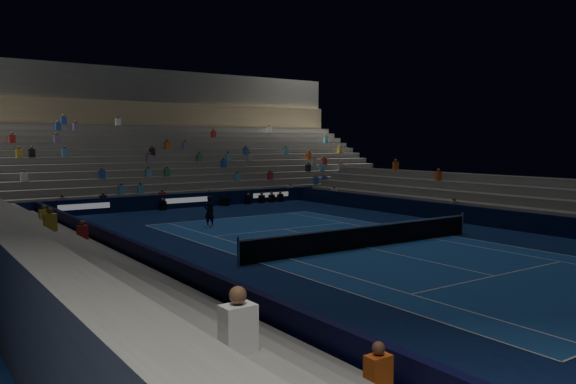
# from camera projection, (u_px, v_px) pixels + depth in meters

# --- Properties ---
(ground) EXTENTS (90.00, 90.00, 0.00)m
(ground) POSITION_uv_depth(u_px,v_px,m) (367.00, 248.00, 24.63)
(ground) COLOR #0B1C47
(ground) RESTS_ON ground
(court_surface) EXTENTS (10.97, 23.77, 0.01)m
(court_surface) POSITION_uv_depth(u_px,v_px,m) (367.00, 248.00, 24.63)
(court_surface) COLOR #1A4991
(court_surface) RESTS_ON ground
(sponsor_barrier_far) EXTENTS (44.00, 0.25, 1.00)m
(sponsor_barrier_far) POSITION_uv_depth(u_px,v_px,m) (186.00, 201.00, 39.73)
(sponsor_barrier_far) COLOR black
(sponsor_barrier_far) RESTS_ON ground
(sponsor_barrier_east) EXTENTS (0.25, 37.00, 1.00)m
(sponsor_barrier_east) POSITION_uv_depth(u_px,v_px,m) (503.00, 219.00, 30.10)
(sponsor_barrier_east) COLOR black
(sponsor_barrier_east) RESTS_ON ground
(sponsor_barrier_west) EXTENTS (0.25, 37.00, 1.00)m
(sponsor_barrier_west) POSITION_uv_depth(u_px,v_px,m) (153.00, 264.00, 19.08)
(sponsor_barrier_west) COLOR black
(sponsor_barrier_west) RESTS_ON ground
(grandstand_main) EXTENTS (44.00, 15.20, 11.20)m
(grandstand_main) POSITION_uv_depth(u_px,v_px,m) (138.00, 157.00, 47.17)
(grandstand_main) COLOR slate
(grandstand_main) RESTS_ON ground
(grandstand_east) EXTENTS (5.00, 37.00, 2.50)m
(grandstand_east) POSITION_uv_depth(u_px,v_px,m) (540.00, 207.00, 32.04)
(grandstand_east) COLOR slate
(grandstand_east) RESTS_ON ground
(grandstand_west) EXTENTS (5.00, 37.00, 2.50)m
(grandstand_west) POSITION_uv_depth(u_px,v_px,m) (42.00, 264.00, 17.07)
(grandstand_west) COLOR slate
(grandstand_west) RESTS_ON ground
(tennis_net) EXTENTS (12.90, 0.10, 1.10)m
(tennis_net) POSITION_uv_depth(u_px,v_px,m) (367.00, 236.00, 24.59)
(tennis_net) COLOR #B2B2B7
(tennis_net) RESTS_ON ground
(tennis_player) EXTENTS (0.69, 0.52, 1.71)m
(tennis_player) POSITION_uv_depth(u_px,v_px,m) (209.00, 211.00, 30.58)
(tennis_player) COLOR black
(tennis_player) RESTS_ON ground
(broadcast_camera) EXTENTS (0.66, 1.01, 0.63)m
(broadcast_camera) POSITION_uv_depth(u_px,v_px,m) (225.00, 201.00, 41.00)
(broadcast_camera) COLOR black
(broadcast_camera) RESTS_ON ground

